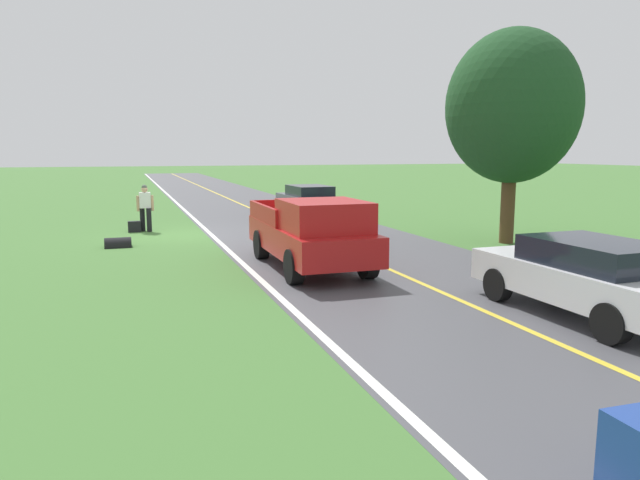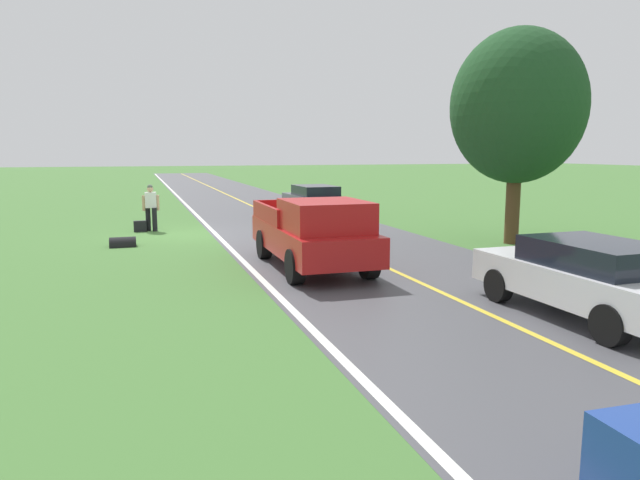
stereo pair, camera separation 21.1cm
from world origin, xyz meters
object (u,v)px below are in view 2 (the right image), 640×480
at_px(sedan_near_oncoming, 314,199).
at_px(sedan_mid_oncoming, 589,276).
at_px(hitchhiker_walking, 151,205).
at_px(pickup_truck_passing, 315,232).
at_px(suitcase_carried, 140,226).
at_px(tree_far_side_near, 518,107).

distance_m(sedan_near_oncoming, sedan_mid_oncoming, 17.37).
bearing_deg(hitchhiker_walking, pickup_truck_passing, 113.09).
bearing_deg(sedan_mid_oncoming, pickup_truck_passing, -58.60).
bearing_deg(sedan_near_oncoming, pickup_truck_passing, 72.70).
bearing_deg(suitcase_carried, pickup_truck_passing, 23.98).
bearing_deg(suitcase_carried, sedan_near_oncoming, 110.43).
bearing_deg(sedan_mid_oncoming, hitchhiker_walking, -63.52).
height_order(hitchhiker_walking, pickup_truck_passing, pickup_truck_passing).
relative_size(suitcase_carried, sedan_mid_oncoming, 0.10).
bearing_deg(sedan_mid_oncoming, suitcase_carried, -62.04).
bearing_deg(hitchhiker_walking, tree_far_side_near, 148.82).
height_order(hitchhiker_walking, sedan_mid_oncoming, hitchhiker_walking).
bearing_deg(pickup_truck_passing, tree_far_side_near, -164.60).
bearing_deg(pickup_truck_passing, sedan_mid_oncoming, 121.40).
height_order(hitchhiker_walking, tree_far_side_near, tree_far_side_near).
distance_m(suitcase_carried, sedan_near_oncoming, 8.43).
height_order(suitcase_carried, pickup_truck_passing, pickup_truck_passing).
height_order(pickup_truck_passing, tree_far_side_near, tree_far_side_near).
bearing_deg(tree_far_side_near, hitchhiker_walking, -31.18).
distance_m(hitchhiker_walking, pickup_truck_passing, 9.47).
distance_m(suitcase_carried, sedan_mid_oncoming, 16.10).
distance_m(hitchhiker_walking, tree_far_side_near, 13.36).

